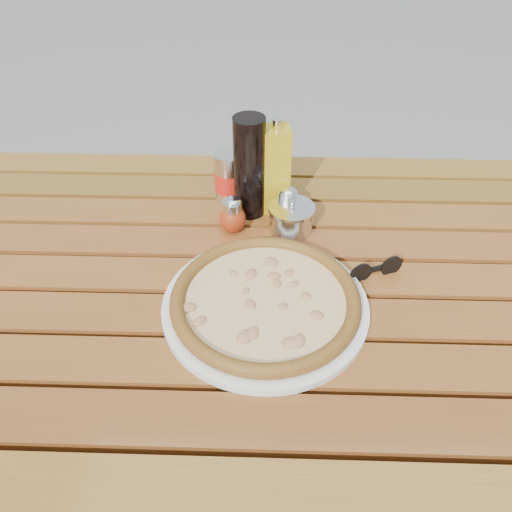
{
  "coord_description": "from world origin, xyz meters",
  "views": [
    {
      "loc": [
        0.02,
        -0.69,
        1.39
      ],
      "look_at": [
        0.0,
        0.02,
        0.78
      ],
      "focal_mm": 35.0,
      "sensor_mm": 36.0,
      "label": 1
    }
  ],
  "objects_px": {
    "table": "(256,303)",
    "dark_bottle": "(249,168)",
    "soda_can": "(230,178)",
    "sunglasses": "(375,270)",
    "plate": "(265,306)",
    "pepper_shaker": "(233,215)",
    "parmesan_tin": "(291,218)",
    "oregano_shaker": "(287,205)",
    "olive_oil_cruet": "(276,169)",
    "pizza": "(265,299)"
  },
  "relations": [
    {
      "from": "table",
      "to": "pepper_shaker",
      "type": "distance_m",
      "value": 0.19
    },
    {
      "from": "pepper_shaker",
      "to": "parmesan_tin",
      "type": "bearing_deg",
      "value": 2.02
    },
    {
      "from": "pizza",
      "to": "oregano_shaker",
      "type": "relative_size",
      "value": 4.45
    },
    {
      "from": "table",
      "to": "soda_can",
      "type": "distance_m",
      "value": 0.29
    },
    {
      "from": "plate",
      "to": "olive_oil_cruet",
      "type": "bearing_deg",
      "value": 87.01
    },
    {
      "from": "table",
      "to": "pizza",
      "type": "bearing_deg",
      "value": -77.34
    },
    {
      "from": "table",
      "to": "olive_oil_cruet",
      "type": "distance_m",
      "value": 0.28
    },
    {
      "from": "plate",
      "to": "oregano_shaker",
      "type": "distance_m",
      "value": 0.27
    },
    {
      "from": "soda_can",
      "to": "parmesan_tin",
      "type": "xyz_separation_m",
      "value": [
        0.13,
        -0.1,
        -0.03
      ]
    },
    {
      "from": "plate",
      "to": "pepper_shaker",
      "type": "bearing_deg",
      "value": 107.59
    },
    {
      "from": "table",
      "to": "plate",
      "type": "distance_m",
      "value": 0.12
    },
    {
      "from": "dark_bottle",
      "to": "parmesan_tin",
      "type": "relative_size",
      "value": 1.85
    },
    {
      "from": "plate",
      "to": "soda_can",
      "type": "xyz_separation_m",
      "value": [
        -0.08,
        0.33,
        0.05
      ]
    },
    {
      "from": "sunglasses",
      "to": "pepper_shaker",
      "type": "bearing_deg",
      "value": 133.74
    },
    {
      "from": "pizza",
      "to": "dark_bottle",
      "type": "bearing_deg",
      "value": 97.49
    },
    {
      "from": "table",
      "to": "olive_oil_cruet",
      "type": "height_order",
      "value": "olive_oil_cruet"
    },
    {
      "from": "parmesan_tin",
      "to": "sunglasses",
      "type": "xyz_separation_m",
      "value": [
        0.15,
        -0.14,
        -0.01
      ]
    },
    {
      "from": "oregano_shaker",
      "to": "dark_bottle",
      "type": "xyz_separation_m",
      "value": [
        -0.08,
        0.03,
        0.07
      ]
    },
    {
      "from": "pizza",
      "to": "sunglasses",
      "type": "xyz_separation_m",
      "value": [
        0.2,
        0.09,
        -0.01
      ]
    },
    {
      "from": "olive_oil_cruet",
      "to": "parmesan_tin",
      "type": "xyz_separation_m",
      "value": [
        0.03,
        -0.08,
        -0.07
      ]
    },
    {
      "from": "pizza",
      "to": "pepper_shaker",
      "type": "distance_m",
      "value": 0.23
    },
    {
      "from": "pepper_shaker",
      "to": "oregano_shaker",
      "type": "xyz_separation_m",
      "value": [
        0.11,
        0.04,
        0.0
      ]
    },
    {
      "from": "pepper_shaker",
      "to": "soda_can",
      "type": "height_order",
      "value": "soda_can"
    },
    {
      "from": "soda_can",
      "to": "table",
      "type": "bearing_deg",
      "value": -75.25
    },
    {
      "from": "parmesan_tin",
      "to": "pepper_shaker",
      "type": "bearing_deg",
      "value": -177.98
    },
    {
      "from": "table",
      "to": "parmesan_tin",
      "type": "distance_m",
      "value": 0.19
    },
    {
      "from": "sunglasses",
      "to": "soda_can",
      "type": "bearing_deg",
      "value": 119.5
    },
    {
      "from": "pizza",
      "to": "parmesan_tin",
      "type": "distance_m",
      "value": 0.23
    },
    {
      "from": "soda_can",
      "to": "olive_oil_cruet",
      "type": "height_order",
      "value": "olive_oil_cruet"
    },
    {
      "from": "table",
      "to": "dark_bottle",
      "type": "bearing_deg",
      "value": 95.29
    },
    {
      "from": "soda_can",
      "to": "sunglasses",
      "type": "relative_size",
      "value": 1.11
    },
    {
      "from": "table",
      "to": "parmesan_tin",
      "type": "height_order",
      "value": "parmesan_tin"
    },
    {
      "from": "dark_bottle",
      "to": "sunglasses",
      "type": "relative_size",
      "value": 2.04
    },
    {
      "from": "pizza",
      "to": "pepper_shaker",
      "type": "height_order",
      "value": "pepper_shaker"
    },
    {
      "from": "pepper_shaker",
      "to": "olive_oil_cruet",
      "type": "distance_m",
      "value": 0.14
    },
    {
      "from": "olive_oil_cruet",
      "to": "soda_can",
      "type": "bearing_deg",
      "value": 167.49
    },
    {
      "from": "table",
      "to": "soda_can",
      "type": "height_order",
      "value": "soda_can"
    },
    {
      "from": "plate",
      "to": "parmesan_tin",
      "type": "height_order",
      "value": "parmesan_tin"
    },
    {
      "from": "plate",
      "to": "olive_oil_cruet",
      "type": "height_order",
      "value": "olive_oil_cruet"
    },
    {
      "from": "soda_can",
      "to": "parmesan_tin",
      "type": "bearing_deg",
      "value": -38.1
    },
    {
      "from": "oregano_shaker",
      "to": "sunglasses",
      "type": "height_order",
      "value": "oregano_shaker"
    },
    {
      "from": "pizza",
      "to": "pepper_shaker",
      "type": "relative_size",
      "value": 4.45
    },
    {
      "from": "pizza",
      "to": "soda_can",
      "type": "xyz_separation_m",
      "value": [
        -0.08,
        0.33,
        0.04
      ]
    },
    {
      "from": "table",
      "to": "olive_oil_cruet",
      "type": "relative_size",
      "value": 6.67
    },
    {
      "from": "oregano_shaker",
      "to": "plate",
      "type": "bearing_deg",
      "value": -98.98
    },
    {
      "from": "plate",
      "to": "dark_bottle",
      "type": "height_order",
      "value": "dark_bottle"
    },
    {
      "from": "parmesan_tin",
      "to": "table",
      "type": "bearing_deg",
      "value": -116.04
    },
    {
      "from": "soda_can",
      "to": "olive_oil_cruet",
      "type": "relative_size",
      "value": 0.57
    },
    {
      "from": "oregano_shaker",
      "to": "parmesan_tin",
      "type": "xyz_separation_m",
      "value": [
        0.01,
        -0.03,
        -0.01
      ]
    },
    {
      "from": "plate",
      "to": "soda_can",
      "type": "distance_m",
      "value": 0.35
    }
  ]
}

